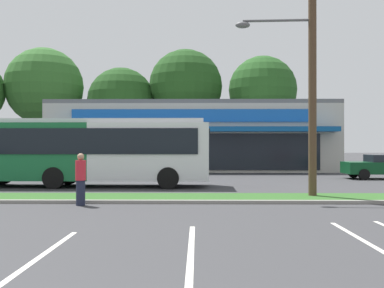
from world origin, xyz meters
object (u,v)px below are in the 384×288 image
object	(u,v)px
car_1	(381,166)
pedestrian_by_pole	(81,179)
city_bus	(81,150)
car_0	(42,166)
utility_pole	(308,65)

from	to	relation	value
car_1	pedestrian_by_pole	bearing A→B (deg)	38.92
city_bus	car_0	size ratio (longest dim) A/B	2.75
car_0	city_bus	bearing A→B (deg)	125.16
car_0	car_1	xyz separation A→B (m)	(20.33, -0.09, -0.02)
utility_pole	car_0	world-z (taller)	utility_pole
car_0	utility_pole	bearing A→B (deg)	143.35
city_bus	car_0	xyz separation A→B (m)	(-3.71, 5.26, -0.99)
car_1	pedestrian_by_pole	xyz separation A→B (m)	(-14.84, -11.99, 0.12)
city_bus	car_1	xyz separation A→B (m)	(16.62, 5.17, -1.01)
utility_pole	city_bus	size ratio (longest dim) A/B	0.75
utility_pole	car_0	size ratio (longest dim) A/B	2.06
utility_pole	car_0	xyz separation A→B (m)	(-13.52, 10.06, -4.22)
city_bus	car_1	bearing A→B (deg)	17.81
car_0	car_1	distance (m)	20.33
utility_pole	pedestrian_by_pole	xyz separation A→B (m)	(-8.04, -2.02, -4.13)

